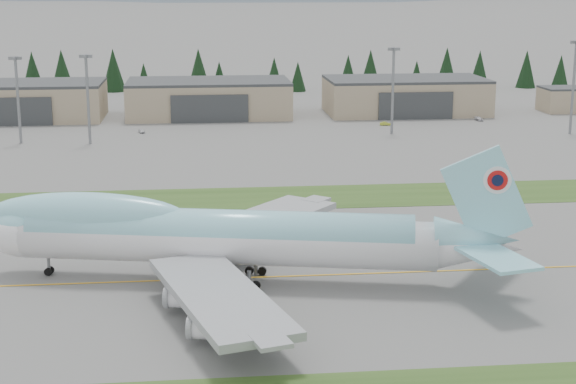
{
  "coord_description": "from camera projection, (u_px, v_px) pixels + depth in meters",
  "views": [
    {
      "loc": [
        -19.05,
        -113.83,
        39.18
      ],
      "look_at": [
        -5.3,
        16.17,
        8.0
      ],
      "focal_mm": 55.0,
      "sensor_mm": 36.0,
      "label": 1
    }
  ],
  "objects": [
    {
      "name": "taxiway_line_main",
      "position": [
        339.0,
        275.0,
        121.14
      ],
      "size": [
        400.0,
        0.4,
        0.02
      ],
      "primitive_type": "cube",
      "color": "gold",
      "rests_on": "ground"
    },
    {
      "name": "hangar_center",
      "position": [
        209.0,
        98.0,
        263.36
      ],
      "size": [
        48.0,
        26.6,
        10.8
      ],
      "color": "#9D8B6E",
      "rests_on": "ground"
    },
    {
      "name": "service_vehicle_b",
      "position": [
        385.0,
        125.0,
        247.26
      ],
      "size": [
        3.24,
        1.52,
        1.03
      ],
      "primitive_type": "imported",
      "rotation": [
        0.0,
        0.0,
        1.43
      ],
      "color": "#A0AE2B",
      "rests_on": "ground"
    },
    {
      "name": "conifer_belt",
      "position": [
        249.0,
        72.0,
        324.85
      ],
      "size": [
        271.41,
        15.12,
        15.86
      ],
      "color": "black",
      "rests_on": "ground"
    },
    {
      "name": "hangar_right",
      "position": [
        405.0,
        96.0,
        269.5
      ],
      "size": [
        48.0,
        26.6,
        10.8
      ],
      "color": "#9D8B6E",
      "rests_on": "ground"
    },
    {
      "name": "grass_strip_far",
      "position": [
        300.0,
        197.0,
        164.67
      ],
      "size": [
        400.0,
        18.0,
        0.08
      ],
      "primitive_type": "cube",
      "color": "#2F4E1C",
      "rests_on": "ground"
    },
    {
      "name": "ground",
      "position": [
        339.0,
        275.0,
        121.14
      ],
      "size": [
        7000.0,
        7000.0,
        0.0
      ],
      "primitive_type": "plane",
      "color": "#61615F",
      "rests_on": "ground"
    },
    {
      "name": "service_vehicle_c",
      "position": [
        479.0,
        121.0,
        255.77
      ],
      "size": [
        2.07,
        4.05,
        1.12
      ],
      "primitive_type": "imported",
      "rotation": [
        0.0,
        0.0,
        0.13
      ],
      "color": "#B2B1B6",
      "rests_on": "ground"
    },
    {
      "name": "boeing_747_freighter",
      "position": [
        221.0,
        236.0,
        117.11
      ],
      "size": [
        73.65,
        61.92,
        19.32
      ],
      "rotation": [
        0.0,
        0.0,
        -0.21
      ],
      "color": "white",
      "rests_on": "ground"
    },
    {
      "name": "control_shed",
      "position": [
        565.0,
        99.0,
        273.15
      ],
      "size": [
        14.0,
        12.0,
        7.6
      ],
      "color": "#9D8B6E",
      "rests_on": "ground"
    },
    {
      "name": "hangar_left",
      "position": [
        20.0,
        101.0,
        257.73
      ],
      "size": [
        48.0,
        26.6,
        10.8
      ],
      "color": "#9D8B6E",
      "rests_on": "ground"
    },
    {
      "name": "floodlight_masts",
      "position": [
        281.0,
        77.0,
        223.3
      ],
      "size": [
        145.5,
        10.14,
        24.43
      ],
      "color": "slate",
      "rests_on": "ground"
    },
    {
      "name": "service_vehicle_a",
      "position": [
        142.0,
        133.0,
        234.95
      ],
      "size": [
        2.16,
        3.27,
        1.04
      ],
      "primitive_type": "imported",
      "rotation": [
        0.0,
        0.0,
        0.34
      ],
      "color": "silver",
      "rests_on": "ground"
    }
  ]
}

